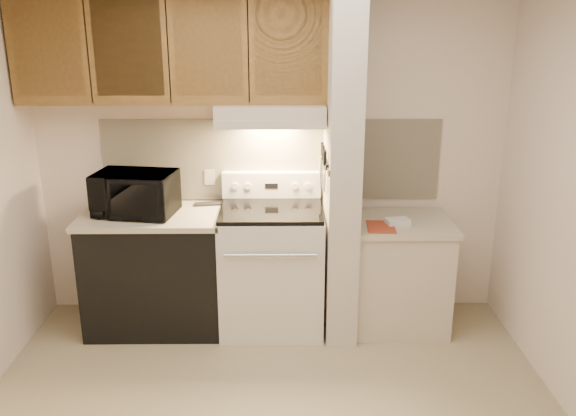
{
  "coord_description": "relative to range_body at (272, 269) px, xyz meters",
  "views": [
    {
      "loc": [
        0.08,
        -3.11,
        2.31
      ],
      "look_at": [
        0.12,
        0.75,
        1.08
      ],
      "focal_mm": 38.0,
      "sensor_mm": 36.0,
      "label": 1
    }
  ],
  "objects": [
    {
      "name": "wall_back",
      "position": [
        0.0,
        0.34,
        0.79
      ],
      "size": [
        3.6,
        2.5,
        0.02
      ],
      "primitive_type": "cube",
      "rotation": [
        1.57,
        0.0,
        0.0
      ],
      "color": "#F6E2CF",
      "rests_on": "floor"
    },
    {
      "name": "backsplash",
      "position": [
        0.0,
        0.33,
        0.78
      ],
      "size": [
        2.6,
        0.02,
        0.63
      ],
      "primitive_type": "cube",
      "color": "#F6ECC6",
      "rests_on": "wall_back"
    },
    {
      "name": "range_body",
      "position": [
        0.0,
        0.0,
        0.0
      ],
      "size": [
        0.76,
        0.65,
        0.92
      ],
      "primitive_type": "cube",
      "color": "silver",
      "rests_on": "floor"
    },
    {
      "name": "oven_window",
      "position": [
        0.0,
        -0.32,
        0.04
      ],
      "size": [
        0.5,
        0.01,
        0.3
      ],
      "primitive_type": "cube",
      "color": "black",
      "rests_on": "range_body"
    },
    {
      "name": "oven_handle",
      "position": [
        0.0,
        -0.35,
        0.26
      ],
      "size": [
        0.65,
        0.02,
        0.02
      ],
      "primitive_type": "cylinder",
      "rotation": [
        0.0,
        1.57,
        0.0
      ],
      "color": "silver",
      "rests_on": "range_body"
    },
    {
      "name": "cooktop",
      "position": [
        0.0,
        0.0,
        0.48
      ],
      "size": [
        0.74,
        0.64,
        0.03
      ],
      "primitive_type": "cube",
      "color": "black",
      "rests_on": "range_body"
    },
    {
      "name": "range_backguard",
      "position": [
        0.0,
        0.28,
        0.59
      ],
      "size": [
        0.76,
        0.08,
        0.2
      ],
      "primitive_type": "cube",
      "color": "silver",
      "rests_on": "range_body"
    },
    {
      "name": "range_display",
      "position": [
        0.0,
        0.24,
        0.59
      ],
      "size": [
        0.1,
        0.01,
        0.04
      ],
      "primitive_type": "cube",
      "color": "black",
      "rests_on": "range_backguard"
    },
    {
      "name": "range_knob_left_outer",
      "position": [
        -0.28,
        0.24,
        0.59
      ],
      "size": [
        0.05,
        0.02,
        0.05
      ],
      "primitive_type": "cylinder",
      "rotation": [
        1.57,
        0.0,
        0.0
      ],
      "color": "silver",
      "rests_on": "range_backguard"
    },
    {
      "name": "range_knob_left_inner",
      "position": [
        -0.18,
        0.24,
        0.59
      ],
      "size": [
        0.05,
        0.02,
        0.05
      ],
      "primitive_type": "cylinder",
      "rotation": [
        1.57,
        0.0,
        0.0
      ],
      "color": "silver",
      "rests_on": "range_backguard"
    },
    {
      "name": "range_knob_right_inner",
      "position": [
        0.18,
        0.24,
        0.59
      ],
      "size": [
        0.05,
        0.02,
        0.05
      ],
      "primitive_type": "cylinder",
      "rotation": [
        1.57,
        0.0,
        0.0
      ],
      "color": "silver",
      "rests_on": "range_backguard"
    },
    {
      "name": "range_knob_right_outer",
      "position": [
        0.28,
        0.24,
        0.59
      ],
      "size": [
        0.05,
        0.02,
        0.05
      ],
      "primitive_type": "cylinder",
      "rotation": [
        1.57,
        0.0,
        0.0
      ],
      "color": "silver",
      "rests_on": "range_backguard"
    },
    {
      "name": "dishwasher_front",
      "position": [
        -0.88,
        0.01,
        -0.03
      ],
      "size": [
        1.0,
        0.63,
        0.87
      ],
      "primitive_type": "cube",
      "color": "black",
      "rests_on": "floor"
    },
    {
      "name": "left_countertop",
      "position": [
        -0.88,
        0.01,
        0.43
      ],
      "size": [
        1.04,
        0.67,
        0.04
      ],
      "primitive_type": "cube",
      "color": "beige",
      "rests_on": "dishwasher_front"
    },
    {
      "name": "spoon_rest",
      "position": [
        -0.48,
        0.21,
        0.46
      ],
      "size": [
        0.23,
        0.1,
        0.02
      ],
      "primitive_type": "cube",
      "rotation": [
        0.0,
        0.0,
        0.15
      ],
      "color": "black",
      "rests_on": "left_countertop"
    },
    {
      "name": "teal_jar",
      "position": [
        -1.23,
        0.23,
        0.5
      ],
      "size": [
        0.1,
        0.1,
        0.11
      ],
      "primitive_type": "cylinder",
      "rotation": [
        0.0,
        0.0,
        -0.01
      ],
      "color": "#205B50",
      "rests_on": "left_countertop"
    },
    {
      "name": "outlet",
      "position": [
        -0.48,
        0.32,
        0.64
      ],
      "size": [
        0.08,
        0.01,
        0.12
      ],
      "primitive_type": "cube",
      "color": "beige",
      "rests_on": "backsplash"
    },
    {
      "name": "microwave",
      "position": [
        -0.98,
        -0.01,
        0.61
      ],
      "size": [
        0.62,
        0.47,
        0.31
      ],
      "primitive_type": "imported",
      "rotation": [
        0.0,
        0.0,
        -0.15
      ],
      "color": "black",
      "rests_on": "left_countertop"
    },
    {
      "name": "partition_pillar",
      "position": [
        0.51,
        -0.01,
        0.79
      ],
      "size": [
        0.22,
        0.7,
        2.5
      ],
      "primitive_type": "cube",
      "color": "beige",
      "rests_on": "floor"
    },
    {
      "name": "pillar_trim",
      "position": [
        0.39,
        -0.01,
        0.84
      ],
      "size": [
        0.01,
        0.7,
        0.04
      ],
      "primitive_type": "cube",
      "color": "brown",
      "rests_on": "partition_pillar"
    },
    {
      "name": "knife_strip",
      "position": [
        0.39,
        -0.06,
        0.86
      ],
      "size": [
        0.02,
        0.42,
        0.04
      ],
      "primitive_type": "cube",
      "color": "black",
      "rests_on": "partition_pillar"
    },
    {
      "name": "knife_blade_a",
      "position": [
        0.38,
        -0.23,
        0.76
      ],
      "size": [
        0.01,
        0.03,
        0.16
      ],
      "primitive_type": "cube",
      "color": "silver",
      "rests_on": "knife_strip"
    },
    {
      "name": "knife_handle_a",
      "position": [
        0.38,
        -0.2,
        0.91
      ],
      "size": [
        0.02,
        0.02,
        0.1
      ],
      "primitive_type": "cylinder",
      "color": "black",
      "rests_on": "knife_strip"
    },
    {
      "name": "knife_blade_b",
      "position": [
        0.38,
        -0.13,
        0.75
      ],
      "size": [
        0.01,
        0.04,
        0.18
      ],
      "primitive_type": "cube",
      "color": "silver",
      "rests_on": "knife_strip"
    },
    {
      "name": "knife_handle_b",
      "position": [
        0.38,
        -0.15,
        0.91
      ],
      "size": [
        0.02,
        0.02,
        0.1
      ],
      "primitive_type": "cylinder",
      "color": "black",
      "rests_on": "knife_strip"
    },
    {
      "name": "knife_blade_c",
      "position": [
        0.38,
        -0.07,
        0.74
      ],
      "size": [
        0.01,
        0.04,
        0.2
      ],
      "primitive_type": "cube",
      "color": "silver",
      "rests_on": "knife_strip"
    },
    {
      "name": "knife_handle_c",
      "position": [
        0.38,
        -0.05,
        0.91
      ],
      "size": [
        0.02,
        0.02,
        0.1
      ],
      "primitive_type": "cylinder",
      "color": "black",
      "rests_on": "knife_strip"
    },
    {
      "name": "knife_blade_d",
      "position": [
        0.38,
        0.04,
        0.76
      ],
      "size": [
        0.01,
        0.04,
        0.16
      ],
      "primitive_type": "cube",
      "color": "silver",
      "rests_on": "knife_strip"
    },
    {
      "name": "knife_handle_d",
      "position": [
        0.38,
        0.01,
        0.91
      ],
      "size": [
        0.02,
        0.02,
        0.1
      ],
      "primitive_type": "cylinder",
      "color": "black",
      "rests_on": "knife_strip"
    },
    {
      "name": "knife_blade_e",
      "position": [
        0.38,
        0.11,
        0.75
      ],
      "size": [
        0.01,
        0.04,
        0.18
      ],
      "primitive_type": "cube",
      "color": "silver",
      "rests_on": "knife_strip"
    },
    {
      "name": "knife_handle_e",
      "position": [
        0.38,
        0.1,
        0.91
      ],
      "size": [
        0.02,
        0.02,
        0.1
      ],
      "primitive_type": "cylinder",
      "color": "black",
      "rests_on": "knife_strip"
    },
    {
      "name": "oven_mitt",
      "position": [
        0.38,
        0.17,
        0.73
      ],
      "size": [
        0.03,
        0.1,
        0.23
      ],
      "primitive_type": "cube",
      "color": "slate",
      "rests_on": "partition_pillar"
    },
    {
      "name": "right_cab_base",
      "position": [
        0.97,
        -0.01,
        -0.06
      ],
      "size": [
        0.7,
        0.6,
        0.81
      ],
      "primitive_type": "cube",
      "color": "beige",
      "rests_on": "floor"
    },
    {
      "name": "right_countertop",
      "position": [
        0.97,
        -0.01,
        0.37
      ],
      "size": [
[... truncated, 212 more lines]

